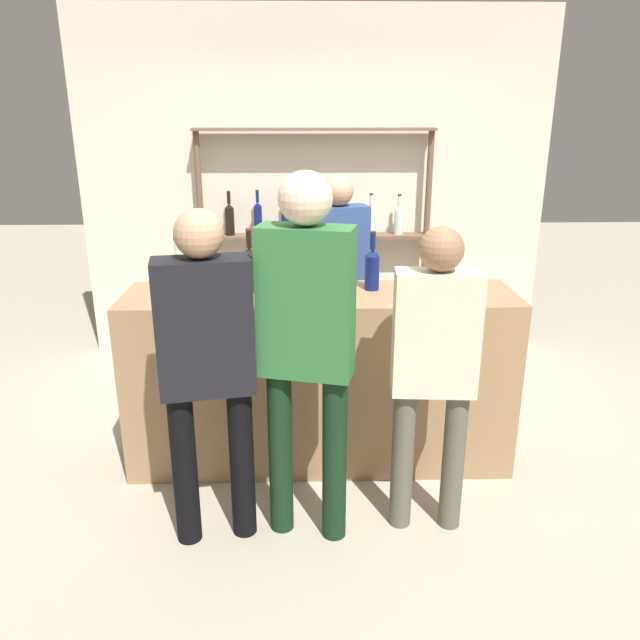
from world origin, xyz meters
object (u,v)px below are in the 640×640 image
object	(u,v)px
customer_right	(434,360)
customer_center	(306,332)
counter_bottle_4	(372,268)
customer_left	(207,357)
server_behind_counter	(338,270)
counter_bottle_1	(439,274)
cork_jar	(271,276)
counter_bottle_0	(250,268)
counter_bottle_3	(330,279)
wine_glass	(165,267)
counter_bottle_2	(179,274)

from	to	relation	value
customer_right	customer_center	distance (m)	0.63
counter_bottle_4	customer_left	world-z (taller)	customer_left
counter_bottle_4	customer_center	bearing A→B (deg)	-115.85
counter_bottle_4	server_behind_counter	distance (m)	0.89
counter_bottle_1	cork_jar	size ratio (longest dim) A/B	2.36
customer_left	customer_right	bearing A→B (deg)	-96.67
counter_bottle_0	counter_bottle_4	xyz separation A→B (m)	(0.70, 0.01, -0.01)
counter_bottle_4	counter_bottle_3	bearing A→B (deg)	-139.99
wine_glass	server_behind_counter	xyz separation A→B (m)	(1.05, 0.77, -0.22)
counter_bottle_0	counter_bottle_1	size ratio (longest dim) A/B	1.08
counter_bottle_2	customer_right	size ratio (longest dim) A/B	0.21
wine_glass	counter_bottle_2	bearing A→B (deg)	-55.94
counter_bottle_3	counter_bottle_2	bearing A→B (deg)	171.31
counter_bottle_2	counter_bottle_3	world-z (taller)	same
counter_bottle_1	counter_bottle_2	distance (m)	1.44
customer_right	counter_bottle_1	bearing A→B (deg)	-8.38
counter_bottle_1	counter_bottle_3	size ratio (longest dim) A/B	1.04
wine_glass	counter_bottle_1	bearing A→B (deg)	-8.02
counter_bottle_1	cork_jar	world-z (taller)	counter_bottle_1
customer_right	counter_bottle_2	bearing A→B (deg)	67.08
counter_bottle_0	cork_jar	bearing A→B (deg)	30.65
wine_glass	customer_left	size ratio (longest dim) A/B	0.10
counter_bottle_2	customer_center	world-z (taller)	customer_center
counter_bottle_2	server_behind_counter	size ratio (longest dim) A/B	0.20
counter_bottle_4	customer_left	bearing A→B (deg)	-136.05
cork_jar	customer_right	size ratio (longest dim) A/B	0.09
wine_glass	customer_right	world-z (taller)	customer_right
wine_glass	customer_right	distance (m)	1.67
server_behind_counter	customer_left	distance (m)	1.80
counter_bottle_1	counter_bottle_3	world-z (taller)	counter_bottle_1
customer_right	cork_jar	bearing A→B (deg)	48.90
cork_jar	server_behind_counter	world-z (taller)	server_behind_counter
counter_bottle_2	counter_bottle_4	world-z (taller)	counter_bottle_4
counter_bottle_3	customer_left	xyz separation A→B (m)	(-0.59, -0.60, -0.20)
counter_bottle_0	counter_bottle_2	world-z (taller)	counter_bottle_0
counter_bottle_1	customer_center	distance (m)	0.99
customer_left	cork_jar	bearing A→B (deg)	-26.61
counter_bottle_0	counter_bottle_3	bearing A→B (deg)	-24.20
counter_bottle_2	customer_center	size ratio (longest dim) A/B	0.18
counter_bottle_3	customer_center	distance (m)	0.60
counter_bottle_3	customer_right	distance (m)	0.76
counter_bottle_0	customer_left	world-z (taller)	customer_left
wine_glass	customer_center	bearing A→B (deg)	-46.90
counter_bottle_2	server_behind_counter	world-z (taller)	server_behind_counter
counter_bottle_4	customer_left	size ratio (longest dim) A/B	0.21
customer_center	counter_bottle_0	bearing A→B (deg)	36.11
customer_right	server_behind_counter	world-z (taller)	server_behind_counter
counter_bottle_4	customer_right	distance (m)	0.82
counter_bottle_3	wine_glass	xyz separation A→B (m)	(-0.95, 0.29, -0.00)
counter_bottle_0	server_behind_counter	world-z (taller)	server_behind_counter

